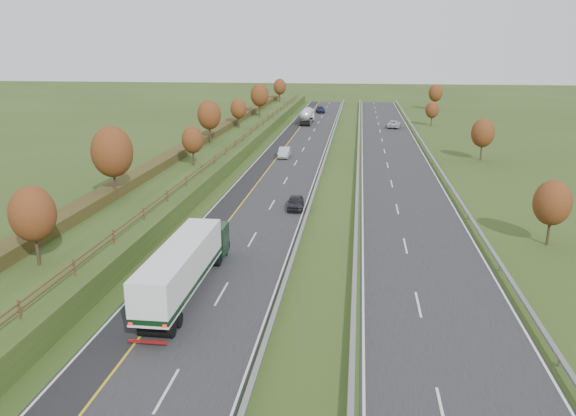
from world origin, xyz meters
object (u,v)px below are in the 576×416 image
(car_oncoming, at_px, (394,124))
(car_silver_mid, at_px, (284,152))
(road_tanker, at_px, (307,115))
(car_small_far, at_px, (320,110))
(box_lorry, at_px, (186,264))
(car_dark_near, at_px, (296,202))

(car_oncoming, bearing_deg, car_silver_mid, 70.00)
(road_tanker, xyz_separation_m, car_small_far, (1.56, 22.52, -1.02))
(box_lorry, distance_m, car_small_far, 117.44)
(box_lorry, xyz_separation_m, car_oncoming, (19.65, 89.92, -1.48))
(car_dark_near, bearing_deg, road_tanker, 90.84)
(box_lorry, height_order, car_silver_mid, box_lorry)
(road_tanker, xyz_separation_m, car_oncoming, (19.74, -4.99, -1.02))
(road_tanker, bearing_deg, box_lorry, -89.94)
(box_lorry, height_order, road_tanker, box_lorry)
(car_silver_mid, xyz_separation_m, car_oncoming, (19.53, 37.15, 0.00))
(box_lorry, relative_size, car_oncoming, 2.80)
(car_dark_near, bearing_deg, car_small_far, 88.87)
(car_silver_mid, bearing_deg, car_dark_near, -80.90)
(car_silver_mid, height_order, car_small_far, car_silver_mid)
(box_lorry, height_order, car_dark_near, box_lorry)
(box_lorry, xyz_separation_m, car_small_far, (1.46, 117.42, -1.49))
(car_silver_mid, distance_m, car_small_far, 64.66)
(road_tanker, relative_size, car_silver_mid, 2.30)
(box_lorry, xyz_separation_m, road_tanker, (-0.09, 94.90, -0.47))
(box_lorry, distance_m, car_dark_near, 23.72)
(car_dark_near, height_order, car_silver_mid, car_silver_mid)
(car_silver_mid, height_order, car_oncoming, car_oncoming)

